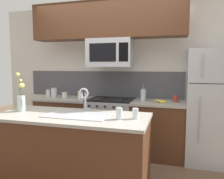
{
  "coord_description": "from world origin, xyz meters",
  "views": [
    {
      "loc": [
        1.03,
        -2.67,
        1.49
      ],
      "look_at": [
        0.2,
        0.27,
        1.16
      ],
      "focal_mm": 35.0,
      "sensor_mm": 36.0,
      "label": 1
    }
  ],
  "objects_px": {
    "microwave": "(110,53)",
    "spare_glass": "(135,113)",
    "drinking_glass": "(119,113)",
    "storage_jar_medium": "(54,92)",
    "storage_jar_short": "(65,94)",
    "stove_range": "(111,125)",
    "french_press": "(143,95)",
    "banana_bunch": "(161,101)",
    "refrigerator": "(215,107)",
    "sink_faucet": "(84,96)",
    "flower_vase": "(21,101)",
    "storage_jar_tall": "(48,93)",
    "storage_jar_squat": "(80,94)",
    "coffee_tin": "(176,99)"
  },
  "relations": [
    {
      "from": "storage_jar_squat",
      "to": "refrigerator",
      "type": "bearing_deg",
      "value": 0.61
    },
    {
      "from": "storage_jar_short",
      "to": "coffee_tin",
      "type": "distance_m",
      "value": 1.95
    },
    {
      "from": "banana_bunch",
      "to": "drinking_glass",
      "type": "bearing_deg",
      "value": -107.02
    },
    {
      "from": "storage_jar_medium",
      "to": "banana_bunch",
      "type": "bearing_deg",
      "value": -2.72
    },
    {
      "from": "storage_jar_tall",
      "to": "coffee_tin",
      "type": "bearing_deg",
      "value": 0.37
    },
    {
      "from": "coffee_tin",
      "to": "spare_glass",
      "type": "bearing_deg",
      "value": -108.83
    },
    {
      "from": "stove_range",
      "to": "drinking_glass",
      "type": "distance_m",
      "value": 1.47
    },
    {
      "from": "stove_range",
      "to": "french_press",
      "type": "xyz_separation_m",
      "value": [
        0.55,
        0.06,
        0.55
      ]
    },
    {
      "from": "microwave",
      "to": "refrigerator",
      "type": "distance_m",
      "value": 1.86
    },
    {
      "from": "sink_faucet",
      "to": "storage_jar_short",
      "type": "bearing_deg",
      "value": 128.67
    },
    {
      "from": "banana_bunch",
      "to": "spare_glass",
      "type": "bearing_deg",
      "value": -100.36
    },
    {
      "from": "storage_jar_medium",
      "to": "stove_range",
      "type": "bearing_deg",
      "value": -1.72
    },
    {
      "from": "storage_jar_short",
      "to": "flower_vase",
      "type": "distance_m",
      "value": 1.22
    },
    {
      "from": "drinking_glass",
      "to": "flower_vase",
      "type": "height_order",
      "value": "flower_vase"
    },
    {
      "from": "stove_range",
      "to": "refrigerator",
      "type": "bearing_deg",
      "value": 0.69
    },
    {
      "from": "storage_jar_squat",
      "to": "banana_bunch",
      "type": "xyz_separation_m",
      "value": [
        1.42,
        -0.06,
        -0.05
      ]
    },
    {
      "from": "flower_vase",
      "to": "storage_jar_short",
      "type": "bearing_deg",
      "value": 91.59
    },
    {
      "from": "banana_bunch",
      "to": "stove_range",
      "type": "bearing_deg",
      "value": 175.96
    },
    {
      "from": "coffee_tin",
      "to": "storage_jar_tall",
      "type": "bearing_deg",
      "value": -179.63
    },
    {
      "from": "microwave",
      "to": "storage_jar_tall",
      "type": "distance_m",
      "value": 1.44
    },
    {
      "from": "microwave",
      "to": "flower_vase",
      "type": "distance_m",
      "value": 1.61
    },
    {
      "from": "refrigerator",
      "to": "sink_faucet",
      "type": "xyz_separation_m",
      "value": [
        -1.71,
        -1.06,
        0.24
      ]
    },
    {
      "from": "storage_jar_squat",
      "to": "coffee_tin",
      "type": "distance_m",
      "value": 1.64
    },
    {
      "from": "storage_jar_medium",
      "to": "spare_glass",
      "type": "bearing_deg",
      "value": -35.67
    },
    {
      "from": "french_press",
      "to": "coffee_tin",
      "type": "bearing_deg",
      "value": -1.1
    },
    {
      "from": "storage_jar_tall",
      "to": "drinking_glass",
      "type": "height_order",
      "value": "storage_jar_tall"
    },
    {
      "from": "storage_jar_medium",
      "to": "storage_jar_short",
      "type": "height_order",
      "value": "storage_jar_medium"
    },
    {
      "from": "storage_jar_squat",
      "to": "french_press",
      "type": "relative_size",
      "value": 0.58
    },
    {
      "from": "drinking_glass",
      "to": "spare_glass",
      "type": "bearing_deg",
      "value": 23.36
    },
    {
      "from": "coffee_tin",
      "to": "sink_faucet",
      "type": "distance_m",
      "value": 1.57
    },
    {
      "from": "stove_range",
      "to": "drinking_glass",
      "type": "height_order",
      "value": "drinking_glass"
    },
    {
      "from": "banana_bunch",
      "to": "french_press",
      "type": "height_order",
      "value": "french_press"
    },
    {
      "from": "storage_jar_squat",
      "to": "sink_faucet",
      "type": "relative_size",
      "value": 0.5
    },
    {
      "from": "storage_jar_tall",
      "to": "french_press",
      "type": "relative_size",
      "value": 0.5
    },
    {
      "from": "storage_jar_medium",
      "to": "storage_jar_short",
      "type": "distance_m",
      "value": 0.25
    },
    {
      "from": "banana_bunch",
      "to": "french_press",
      "type": "xyz_separation_m",
      "value": [
        -0.3,
        0.12,
        0.08
      ]
    },
    {
      "from": "stove_range",
      "to": "storage_jar_medium",
      "type": "height_order",
      "value": "storage_jar_medium"
    },
    {
      "from": "refrigerator",
      "to": "banana_bunch",
      "type": "height_order",
      "value": "refrigerator"
    },
    {
      "from": "drinking_glass",
      "to": "flower_vase",
      "type": "distance_m",
      "value": 1.32
    },
    {
      "from": "sink_faucet",
      "to": "spare_glass",
      "type": "height_order",
      "value": "sink_faucet"
    },
    {
      "from": "storage_jar_tall",
      "to": "coffee_tin",
      "type": "height_order",
      "value": "storage_jar_tall"
    },
    {
      "from": "flower_vase",
      "to": "storage_jar_tall",
      "type": "bearing_deg",
      "value": 107.51
    },
    {
      "from": "storage_jar_medium",
      "to": "french_press",
      "type": "xyz_separation_m",
      "value": [
        1.67,
        0.03,
        0.01
      ]
    },
    {
      "from": "microwave",
      "to": "spare_glass",
      "type": "bearing_deg",
      "value": -62.14
    },
    {
      "from": "french_press",
      "to": "stove_range",
      "type": "bearing_deg",
      "value": -173.75
    },
    {
      "from": "storage_jar_tall",
      "to": "storage_jar_medium",
      "type": "height_order",
      "value": "storage_jar_medium"
    },
    {
      "from": "storage_jar_tall",
      "to": "spare_glass",
      "type": "relative_size",
      "value": 1.14
    },
    {
      "from": "storage_jar_medium",
      "to": "spare_glass",
      "type": "distance_m",
      "value": 2.16
    },
    {
      "from": "storage_jar_short",
      "to": "banana_bunch",
      "type": "height_order",
      "value": "storage_jar_short"
    },
    {
      "from": "microwave",
      "to": "storage_jar_short",
      "type": "distance_m",
      "value": 1.14
    }
  ]
}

